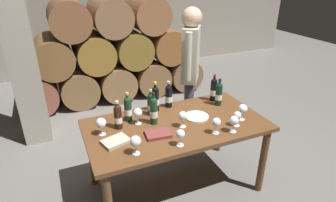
{
  "coord_description": "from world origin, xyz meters",
  "views": [
    {
      "loc": [
        -1.01,
        -2.12,
        2.1
      ],
      "look_at": [
        0.0,
        0.2,
        0.91
      ],
      "focal_mm": 30.37,
      "sensor_mm": 36.0,
      "label": 1
    }
  ],
  "objects_px": {
    "wine_bottle_0": "(154,110)",
    "wine_glass_1": "(234,121)",
    "wine_bottle_1": "(128,109)",
    "wine_glass_2": "(237,116)",
    "dining_table": "(176,132)",
    "wine_bottle_2": "(214,89)",
    "wine_bottle_3": "(219,94)",
    "wine_glass_7": "(180,134)",
    "wine_bottle_6": "(118,116)",
    "tasting_notebook": "(116,141)",
    "leather_ledger": "(158,134)",
    "wine_bottle_7": "(155,99)",
    "sommelier_presenting": "(190,65)",
    "wine_glass_3": "(243,109)",
    "wine_bottle_5": "(169,96)",
    "wine_glass_8": "(136,142)",
    "wine_bottle_4": "(151,104)",
    "wine_glass_6": "(183,116)",
    "wine_glass_0": "(138,113)",
    "wine_glass_5": "(101,123)",
    "serving_plate": "(197,116)",
    "wine_glass_4": "(216,123)"
  },
  "relations": [
    {
      "from": "wine_glass_6",
      "to": "wine_glass_2",
      "type": "bearing_deg",
      "value": -21.1
    },
    {
      "from": "wine_glass_4",
      "to": "wine_glass_5",
      "type": "xyz_separation_m",
      "value": [
        -0.93,
        0.38,
        0.01
      ]
    },
    {
      "from": "wine_bottle_1",
      "to": "wine_glass_2",
      "type": "height_order",
      "value": "wine_bottle_1"
    },
    {
      "from": "tasting_notebook",
      "to": "wine_bottle_4",
      "type": "bearing_deg",
      "value": 21.73
    },
    {
      "from": "wine_bottle_0",
      "to": "wine_bottle_7",
      "type": "distance_m",
      "value": 0.27
    },
    {
      "from": "wine_glass_6",
      "to": "wine_bottle_3",
      "type": "bearing_deg",
      "value": 25.88
    },
    {
      "from": "wine_glass_3",
      "to": "tasting_notebook",
      "type": "distance_m",
      "value": 1.23
    },
    {
      "from": "wine_bottle_1",
      "to": "leather_ledger",
      "type": "distance_m",
      "value": 0.42
    },
    {
      "from": "dining_table",
      "to": "wine_glass_1",
      "type": "relative_size",
      "value": 10.73
    },
    {
      "from": "wine_glass_1",
      "to": "serving_plate",
      "type": "height_order",
      "value": "wine_glass_1"
    },
    {
      "from": "wine_glass_5",
      "to": "tasting_notebook",
      "type": "relative_size",
      "value": 0.74
    },
    {
      "from": "wine_bottle_2",
      "to": "wine_bottle_0",
      "type": "bearing_deg",
      "value": -164.46
    },
    {
      "from": "dining_table",
      "to": "wine_glass_0",
      "type": "bearing_deg",
      "value": 157.2
    },
    {
      "from": "wine_bottle_0",
      "to": "wine_glass_1",
      "type": "relative_size",
      "value": 2.02
    },
    {
      "from": "wine_glass_3",
      "to": "wine_glass_7",
      "type": "relative_size",
      "value": 1.08
    },
    {
      "from": "wine_glass_1",
      "to": "sommelier_presenting",
      "type": "xyz_separation_m",
      "value": [
        0.12,
        1.09,
        0.17
      ]
    },
    {
      "from": "wine_bottle_3",
      "to": "sommelier_presenting",
      "type": "relative_size",
      "value": 0.17
    },
    {
      "from": "wine_bottle_5",
      "to": "wine_glass_8",
      "type": "relative_size",
      "value": 1.78
    },
    {
      "from": "wine_bottle_7",
      "to": "wine_glass_2",
      "type": "bearing_deg",
      "value": -45.79
    },
    {
      "from": "wine_glass_2",
      "to": "wine_glass_6",
      "type": "height_order",
      "value": "wine_glass_6"
    },
    {
      "from": "wine_bottle_6",
      "to": "tasting_notebook",
      "type": "height_order",
      "value": "wine_bottle_6"
    },
    {
      "from": "wine_glass_0",
      "to": "leather_ledger",
      "type": "bearing_deg",
      "value": -69.71
    },
    {
      "from": "wine_bottle_4",
      "to": "leather_ledger",
      "type": "relative_size",
      "value": 1.24
    },
    {
      "from": "wine_bottle_7",
      "to": "wine_bottle_2",
      "type": "bearing_deg",
      "value": -2.0
    },
    {
      "from": "wine_glass_0",
      "to": "leather_ledger",
      "type": "distance_m",
      "value": 0.3
    },
    {
      "from": "wine_bottle_3",
      "to": "wine_bottle_4",
      "type": "distance_m",
      "value": 0.74
    },
    {
      "from": "wine_bottle_3",
      "to": "wine_glass_1",
      "type": "height_order",
      "value": "wine_bottle_3"
    },
    {
      "from": "wine_bottle_6",
      "to": "tasting_notebook",
      "type": "distance_m",
      "value": 0.27
    },
    {
      "from": "wine_bottle_3",
      "to": "wine_bottle_4",
      "type": "height_order",
      "value": "wine_bottle_3"
    },
    {
      "from": "wine_glass_6",
      "to": "tasting_notebook",
      "type": "xyz_separation_m",
      "value": [
        -0.63,
        -0.01,
        -0.1
      ]
    },
    {
      "from": "wine_glass_2",
      "to": "leather_ledger",
      "type": "xyz_separation_m",
      "value": [
        -0.73,
        0.14,
        -0.09
      ]
    },
    {
      "from": "wine_glass_5",
      "to": "wine_glass_8",
      "type": "xyz_separation_m",
      "value": [
        0.19,
        -0.39,
        -0.0
      ]
    },
    {
      "from": "wine_glass_4",
      "to": "wine_glass_5",
      "type": "distance_m",
      "value": 1.01
    },
    {
      "from": "wine_bottle_5",
      "to": "serving_plate",
      "type": "distance_m",
      "value": 0.38
    },
    {
      "from": "tasting_notebook",
      "to": "leather_ledger",
      "type": "bearing_deg",
      "value": -21.65
    },
    {
      "from": "wine_glass_2",
      "to": "sommelier_presenting",
      "type": "xyz_separation_m",
      "value": [
        0.03,
        1.01,
        0.18
      ]
    },
    {
      "from": "dining_table",
      "to": "wine_glass_2",
      "type": "height_order",
      "value": "wine_glass_2"
    },
    {
      "from": "wine_glass_6",
      "to": "sommelier_presenting",
      "type": "bearing_deg",
      "value": 58.8
    },
    {
      "from": "wine_bottle_6",
      "to": "wine_glass_0",
      "type": "distance_m",
      "value": 0.19
    },
    {
      "from": "serving_plate",
      "to": "wine_bottle_4",
      "type": "bearing_deg",
      "value": 149.84
    },
    {
      "from": "wine_glass_5",
      "to": "sommelier_presenting",
      "type": "bearing_deg",
      "value": 28.72
    },
    {
      "from": "wine_glass_0",
      "to": "wine_bottle_6",
      "type": "bearing_deg",
      "value": -179.78
    },
    {
      "from": "wine_bottle_3",
      "to": "wine_glass_7",
      "type": "relative_size",
      "value": 1.97
    },
    {
      "from": "dining_table",
      "to": "wine_bottle_2",
      "type": "xyz_separation_m",
      "value": [
        0.59,
        0.31,
        0.22
      ]
    },
    {
      "from": "wine_glass_8",
      "to": "leather_ledger",
      "type": "bearing_deg",
      "value": 35.34
    },
    {
      "from": "wine_bottle_3",
      "to": "wine_glass_0",
      "type": "bearing_deg",
      "value": -176.78
    },
    {
      "from": "wine_glass_5",
      "to": "serving_plate",
      "type": "height_order",
      "value": "wine_glass_5"
    },
    {
      "from": "wine_bottle_3",
      "to": "wine_bottle_4",
      "type": "xyz_separation_m",
      "value": [
        -0.74,
        0.07,
        -0.01
      ]
    },
    {
      "from": "wine_bottle_5",
      "to": "wine_bottle_7",
      "type": "height_order",
      "value": "wine_bottle_7"
    },
    {
      "from": "wine_bottle_6",
      "to": "wine_glass_3",
      "type": "xyz_separation_m",
      "value": [
        1.13,
        -0.32,
        -0.01
      ]
    }
  ]
}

